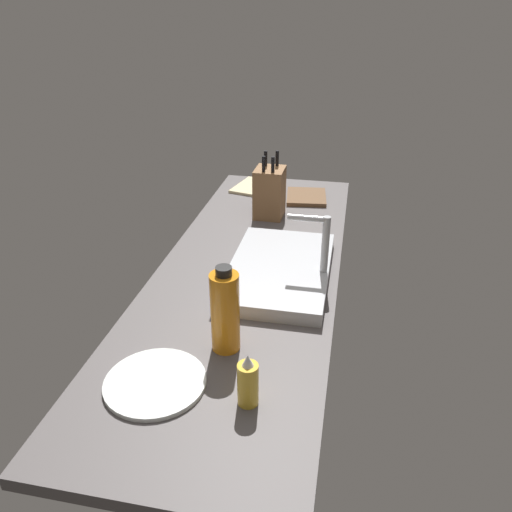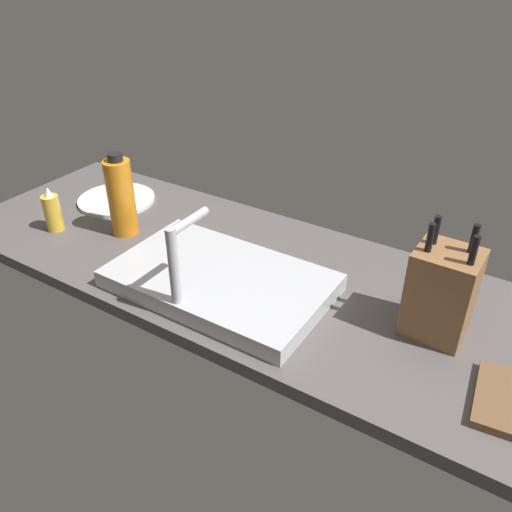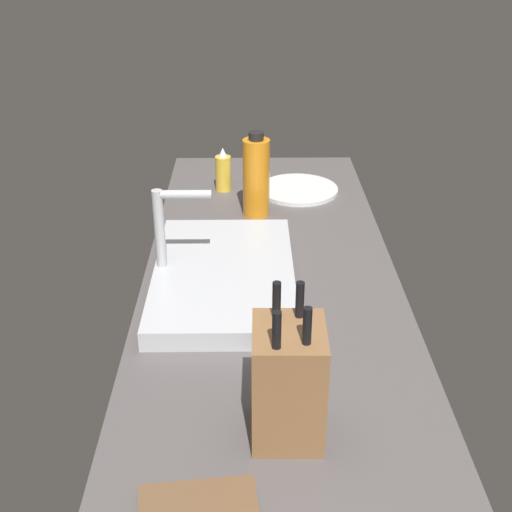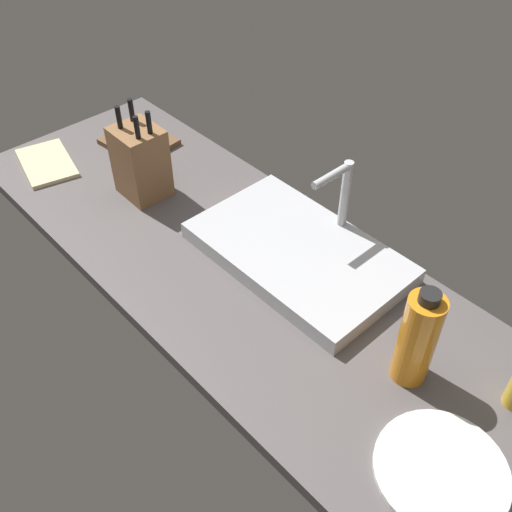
{
  "view_description": "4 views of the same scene",
  "coord_description": "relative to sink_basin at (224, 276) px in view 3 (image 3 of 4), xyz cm",
  "views": [
    {
      "loc": [
        148.18,
        31.92,
        87.88
      ],
      "look_at": [
        4.72,
        3.25,
        10.38
      ],
      "focal_mm": 35.24,
      "sensor_mm": 36.0,
      "label": 1
    },
    {
      "loc": [
        -60.05,
        96.09,
        79.97
      ],
      "look_at": [
        -0.43,
        2.37,
        9.93
      ],
      "focal_mm": 36.71,
      "sensor_mm": 36.0,
      "label": 2
    },
    {
      "loc": [
        -131.62,
        5.27,
        83.1
      ],
      "look_at": [
        2.62,
        3.67,
        12.06
      ],
      "focal_mm": 46.89,
      "sensor_mm": 36.0,
      "label": 3
    },
    {
      "loc": [
        76.25,
        -69.29,
        104.96
      ],
      "look_at": [
        3.35,
        -2.09,
        12.16
      ],
      "focal_mm": 40.85,
      "sensor_mm": 36.0,
      "label": 4
    }
  ],
  "objects": [
    {
      "name": "dinner_plate",
      "position": [
        57.4,
        -21.34,
        -1.64
      ],
      "size": [
        24.78,
        24.78,
        1.2
      ],
      "primitive_type": "cylinder",
      "color": "silver",
      "rests_on": "countertop_slab"
    },
    {
      "name": "countertop_slab",
      "position": [
        -4.5,
        -11.16,
        -3.99
      ],
      "size": [
        186.05,
        61.34,
        3.5
      ],
      "primitive_type": "cube",
      "color": "#514C4C",
      "rests_on": "ground"
    },
    {
      "name": "faucet",
      "position": [
        1.64,
        12.99,
        11.62
      ],
      "size": [
        5.5,
        13.34,
        23.37
      ],
      "color": "#B7BABF",
      "rests_on": "countertop_slab"
    },
    {
      "name": "water_bottle",
      "position": [
        40.1,
        -8.04,
        9.26
      ],
      "size": [
        7.6,
        7.6,
        24.49
      ],
      "color": "orange",
      "rests_on": "countertop_slab"
    },
    {
      "name": "knife_block",
      "position": [
        -49.54,
        -12.16,
        8.26
      ],
      "size": [
        13.36,
        11.97,
        26.86
      ],
      "rotation": [
        0.0,
        0.0,
        -0.02
      ],
      "color": "brown",
      "rests_on": "countertop_slab"
    },
    {
      "name": "sink_basin",
      "position": [
        0.0,
        0.0,
        0.0
      ],
      "size": [
        53.43,
        32.47,
        4.47
      ],
      "primitive_type": "cube",
      "color": "#B7BABF",
      "rests_on": "countertop_slab"
    },
    {
      "name": "soap_bottle",
      "position": [
        58.88,
        1.95,
        3.72
      ],
      "size": [
        4.9,
        4.9,
        13.73
      ],
      "color": "gold",
      "rests_on": "countertop_slab"
    }
  ]
}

